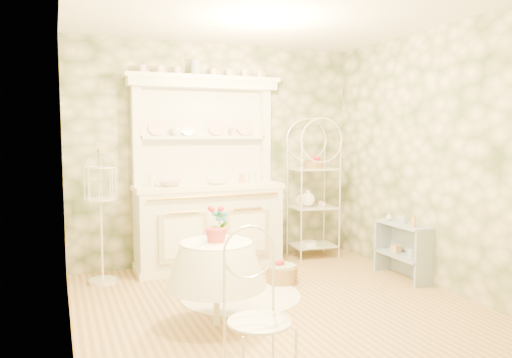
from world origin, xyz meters
name	(u,v)px	position (x,y,z in m)	size (l,w,h in m)	color
floor	(276,306)	(0.00, 0.00, 0.00)	(3.60, 3.60, 0.00)	tan
ceiling	(277,10)	(0.00, 0.00, 2.70)	(3.60, 3.60, 0.00)	white
wall_left	(66,167)	(-1.80, 0.00, 1.35)	(3.60, 3.60, 0.00)	beige
wall_right	(433,158)	(1.80, 0.00, 1.35)	(3.60, 3.60, 0.00)	beige
wall_back	(217,154)	(0.00, 1.80, 1.35)	(3.60, 3.60, 0.00)	beige
wall_front	(405,179)	(0.00, -1.80, 1.35)	(3.60, 3.60, 0.00)	beige
kitchen_dresser	(208,173)	(-0.20, 1.52, 1.15)	(1.87, 0.61, 2.29)	white
bakers_rack	(313,193)	(1.22, 1.52, 0.84)	(0.52, 0.37, 1.68)	white
side_shelf	(403,253)	(1.68, 0.29, 0.29)	(0.25, 0.67, 0.58)	#90A4B4
round_table	(217,287)	(-0.66, -0.25, 0.33)	(0.60, 0.60, 0.66)	white
cafe_chair	(259,323)	(-0.74, -1.38, 0.44)	(0.40, 0.40, 0.88)	white
birdcage_stand	(101,216)	(-1.44, 1.35, 0.73)	(0.35, 0.35, 1.46)	white
floor_basket	(282,273)	(0.35, 0.62, 0.11)	(0.33, 0.33, 0.21)	#9D7745
lace_rug	(241,295)	(-0.21, 0.38, 0.00)	(1.20, 1.20, 0.01)	white
bowl_floral	(170,186)	(-0.68, 1.43, 1.02)	(0.27, 0.27, 0.07)	white
bowl_white	(217,184)	(-0.12, 1.44, 1.02)	(0.24, 0.24, 0.08)	white
cup_left	(177,133)	(-0.53, 1.68, 1.61)	(0.13, 0.13, 0.10)	white
cup_right	(233,133)	(0.18, 1.68, 1.61)	(0.11, 0.11, 0.10)	white
potted_geranium	(220,225)	(-0.62, -0.23, 0.85)	(0.14, 0.10, 0.27)	#3F7238
bottle_amber	(414,221)	(1.65, 0.10, 0.68)	(0.06, 0.06, 0.15)	tan
bottle_blue	(405,220)	(1.68, 0.27, 0.65)	(0.05, 0.05, 0.11)	#919EBA
bottle_glass	(389,218)	(1.65, 0.52, 0.65)	(0.07, 0.07, 0.09)	silver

